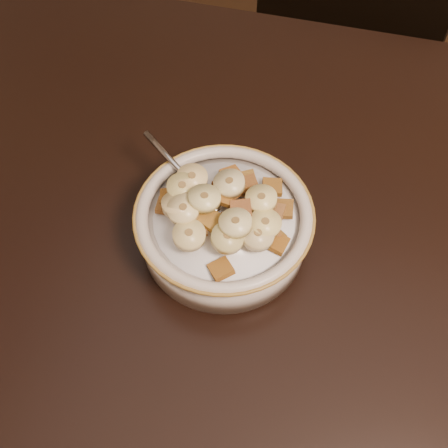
# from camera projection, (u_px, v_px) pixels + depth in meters

# --- Properties ---
(chair) EXTENTS (0.47, 0.47, 0.85)m
(chair) POSITION_uv_depth(u_px,v_px,m) (318.00, 147.00, 1.04)
(chair) COLOR black
(chair) RESTS_ON floor
(cereal_bowl) EXTENTS (0.17, 0.17, 0.04)m
(cereal_bowl) POSITION_uv_depth(u_px,v_px,m) (224.00, 229.00, 0.52)
(cereal_bowl) COLOR #B5B3AD
(cereal_bowl) RESTS_ON table
(milk) EXTENTS (0.14, 0.14, 0.00)m
(milk) POSITION_uv_depth(u_px,v_px,m) (224.00, 218.00, 0.50)
(milk) COLOR white
(milk) RESTS_ON cereal_bowl
(spoon) EXTENTS (0.05, 0.05, 0.01)m
(spoon) POSITION_uv_depth(u_px,v_px,m) (206.00, 199.00, 0.51)
(spoon) COLOR #A2A3A4
(spoon) RESTS_ON cereal_bowl
(cereal_square_0) EXTENTS (0.03, 0.03, 0.01)m
(cereal_square_0) POSITION_uv_depth(u_px,v_px,m) (261.00, 227.00, 0.48)
(cereal_square_0) COLOR brown
(cereal_square_0) RESTS_ON milk
(cereal_square_1) EXTENTS (0.02, 0.02, 0.01)m
(cereal_square_1) POSITION_uv_depth(u_px,v_px,m) (277.00, 243.00, 0.48)
(cereal_square_1) COLOR brown
(cereal_square_1) RESTS_ON milk
(cereal_square_2) EXTENTS (0.03, 0.03, 0.01)m
(cereal_square_2) POSITION_uv_depth(u_px,v_px,m) (170.00, 196.00, 0.51)
(cereal_square_2) COLOR #9C5B19
(cereal_square_2) RESTS_ON milk
(cereal_square_3) EXTENTS (0.03, 0.03, 0.01)m
(cereal_square_3) POSITION_uv_depth(u_px,v_px,m) (225.00, 185.00, 0.51)
(cereal_square_3) COLOR #965326
(cereal_square_3) RESTS_ON milk
(cereal_square_4) EXTENTS (0.02, 0.02, 0.01)m
(cereal_square_4) POSITION_uv_depth(u_px,v_px,m) (167.00, 206.00, 0.50)
(cereal_square_4) COLOR brown
(cereal_square_4) RESTS_ON milk
(cereal_square_5) EXTENTS (0.03, 0.03, 0.01)m
(cereal_square_5) POSITION_uv_depth(u_px,v_px,m) (221.00, 269.00, 0.46)
(cereal_square_5) COLOR brown
(cereal_square_5) RESTS_ON milk
(cereal_square_6) EXTENTS (0.03, 0.03, 0.01)m
(cereal_square_6) POSITION_uv_depth(u_px,v_px,m) (185.00, 194.00, 0.50)
(cereal_square_6) COLOR olive
(cereal_square_6) RESTS_ON milk
(cereal_square_7) EXTENTS (0.03, 0.03, 0.01)m
(cereal_square_7) POSITION_uv_depth(u_px,v_px,m) (235.00, 188.00, 0.50)
(cereal_square_7) COLOR #9D5820
(cereal_square_7) RESTS_ON milk
(cereal_square_8) EXTENTS (0.03, 0.03, 0.01)m
(cereal_square_8) POSITION_uv_depth(u_px,v_px,m) (241.00, 209.00, 0.48)
(cereal_square_8) COLOR brown
(cereal_square_8) RESTS_ON milk
(cereal_square_9) EXTENTS (0.03, 0.03, 0.01)m
(cereal_square_9) POSITION_uv_depth(u_px,v_px,m) (232.00, 175.00, 0.52)
(cereal_square_9) COLOR brown
(cereal_square_9) RESTS_ON milk
(cereal_square_10) EXTENTS (0.02, 0.02, 0.01)m
(cereal_square_10) POSITION_uv_depth(u_px,v_px,m) (274.00, 212.00, 0.49)
(cereal_square_10) COLOR brown
(cereal_square_10) RESTS_ON milk
(cereal_square_11) EXTENTS (0.03, 0.03, 0.01)m
(cereal_square_11) POSITION_uv_depth(u_px,v_px,m) (222.00, 224.00, 0.47)
(cereal_square_11) COLOR olive
(cereal_square_11) RESTS_ON milk
(cereal_square_12) EXTENTS (0.03, 0.03, 0.01)m
(cereal_square_12) POSITION_uv_depth(u_px,v_px,m) (272.00, 236.00, 0.48)
(cereal_square_12) COLOR brown
(cereal_square_12) RESTS_ON milk
(cereal_square_13) EXTENTS (0.03, 0.03, 0.01)m
(cereal_square_13) POSITION_uv_depth(u_px,v_px,m) (191.00, 202.00, 0.49)
(cereal_square_13) COLOR olive
(cereal_square_13) RESTS_ON milk
(cereal_square_14) EXTENTS (0.03, 0.03, 0.01)m
(cereal_square_14) POSITION_uv_depth(u_px,v_px,m) (269.00, 230.00, 0.48)
(cereal_square_14) COLOR brown
(cereal_square_14) RESTS_ON milk
(cereal_square_15) EXTENTS (0.02, 0.02, 0.01)m
(cereal_square_15) POSITION_uv_depth(u_px,v_px,m) (223.00, 195.00, 0.49)
(cereal_square_15) COLOR brown
(cereal_square_15) RESTS_ON milk
(cereal_square_16) EXTENTS (0.02, 0.02, 0.01)m
(cereal_square_16) POSITION_uv_depth(u_px,v_px,m) (193.00, 209.00, 0.49)
(cereal_square_16) COLOR brown
(cereal_square_16) RESTS_ON milk
(cereal_square_17) EXTENTS (0.02, 0.02, 0.01)m
(cereal_square_17) POSITION_uv_depth(u_px,v_px,m) (283.00, 209.00, 0.49)
(cereal_square_17) COLOR #905C21
(cereal_square_17) RESTS_ON milk
(cereal_square_18) EXTENTS (0.03, 0.03, 0.01)m
(cereal_square_18) POSITION_uv_depth(u_px,v_px,m) (248.00, 185.00, 0.51)
(cereal_square_18) COLOR brown
(cereal_square_18) RESTS_ON milk
(cereal_square_19) EXTENTS (0.02, 0.02, 0.01)m
(cereal_square_19) POSITION_uv_depth(u_px,v_px,m) (272.00, 187.00, 0.51)
(cereal_square_19) COLOR brown
(cereal_square_19) RESTS_ON milk
(cereal_square_20) EXTENTS (0.02, 0.02, 0.01)m
(cereal_square_20) POSITION_uv_depth(u_px,v_px,m) (191.00, 226.00, 0.48)
(cereal_square_20) COLOR brown
(cereal_square_20) RESTS_ON milk
(cereal_square_21) EXTENTS (0.03, 0.03, 0.01)m
(cereal_square_21) POSITION_uv_depth(u_px,v_px,m) (209.00, 219.00, 0.47)
(cereal_square_21) COLOR #945E19
(cereal_square_21) RESTS_ON milk
(cereal_square_22) EXTENTS (0.03, 0.03, 0.01)m
(cereal_square_22) POSITION_uv_depth(u_px,v_px,m) (246.00, 180.00, 0.52)
(cereal_square_22) COLOR olive
(cereal_square_22) RESTS_ON milk
(cereal_square_23) EXTENTS (0.03, 0.03, 0.01)m
(cereal_square_23) POSITION_uv_depth(u_px,v_px,m) (197.00, 226.00, 0.48)
(cereal_square_23) COLOR brown
(cereal_square_23) RESTS_ON milk
(cereal_square_24) EXTENTS (0.03, 0.03, 0.01)m
(cereal_square_24) POSITION_uv_depth(u_px,v_px,m) (230.00, 178.00, 0.51)
(cereal_square_24) COLOR olive
(cereal_square_24) RESTS_ON milk
(banana_slice_0) EXTENTS (0.04, 0.04, 0.01)m
(banana_slice_0) POSITION_uv_depth(u_px,v_px,m) (229.00, 183.00, 0.49)
(banana_slice_0) COLOR #FCE5A6
(banana_slice_0) RESTS_ON milk
(banana_slice_1) EXTENTS (0.04, 0.04, 0.01)m
(banana_slice_1) POSITION_uv_depth(u_px,v_px,m) (235.00, 223.00, 0.46)
(banana_slice_1) COLOR #EFD88F
(banana_slice_1) RESTS_ON milk
(banana_slice_2) EXTENTS (0.04, 0.04, 0.01)m
(banana_slice_2) POSITION_uv_depth(u_px,v_px,m) (192.00, 178.00, 0.49)
(banana_slice_2) COLOR #EFDB93
(banana_slice_2) RESTS_ON milk
(banana_slice_3) EXTENTS (0.04, 0.04, 0.01)m
(banana_slice_3) POSITION_uv_depth(u_px,v_px,m) (227.00, 238.00, 0.46)
(banana_slice_3) COLOR #DACD73
(banana_slice_3) RESTS_ON milk
(banana_slice_4) EXTENTS (0.04, 0.04, 0.01)m
(banana_slice_4) POSITION_uv_depth(u_px,v_px,m) (187.00, 185.00, 0.49)
(banana_slice_4) COLOR #DCC96D
(banana_slice_4) RESTS_ON milk
(banana_slice_5) EXTENTS (0.04, 0.04, 0.01)m
(banana_slice_5) POSITION_uv_depth(u_px,v_px,m) (182.00, 188.00, 0.49)
(banana_slice_5) COLOR #DBC574
(banana_slice_5) RESTS_ON milk
(banana_slice_6) EXTENTS (0.03, 0.03, 0.01)m
(banana_slice_6) POSITION_uv_depth(u_px,v_px,m) (258.00, 235.00, 0.47)
(banana_slice_6) COLOR #D6C184
(banana_slice_6) RESTS_ON milk
(banana_slice_7) EXTENTS (0.04, 0.04, 0.01)m
(banana_slice_7) POSITION_uv_depth(u_px,v_px,m) (189.00, 235.00, 0.46)
(banana_slice_7) COLOR beige
(banana_slice_7) RESTS_ON milk
(banana_slice_8) EXTENTS (0.04, 0.04, 0.01)m
(banana_slice_8) POSITION_uv_depth(u_px,v_px,m) (183.00, 210.00, 0.47)
(banana_slice_8) COLOR #FDE5A3
(banana_slice_8) RESTS_ON milk
(banana_slice_9) EXTENTS (0.03, 0.03, 0.01)m
(banana_slice_9) POSITION_uv_depth(u_px,v_px,m) (265.00, 224.00, 0.47)
(banana_slice_9) COLOR #EDD57E
(banana_slice_9) RESTS_ON milk
(banana_slice_10) EXTENTS (0.04, 0.04, 0.01)m
(banana_slice_10) POSITION_uv_depth(u_px,v_px,m) (205.00, 198.00, 0.47)
(banana_slice_10) COLOR #FEF095
(banana_slice_10) RESTS_ON milk
(banana_slice_11) EXTENTS (0.04, 0.04, 0.01)m
(banana_slice_11) POSITION_uv_depth(u_px,v_px,m) (178.00, 204.00, 0.48)
(banana_slice_11) COLOR #E4C673
(banana_slice_11) RESTS_ON milk
(banana_slice_12) EXTENTS (0.04, 0.04, 0.01)m
(banana_slice_12) POSITION_uv_depth(u_px,v_px,m) (261.00, 199.00, 0.49)
(banana_slice_12) COLOR #F4E476
(banana_slice_12) RESTS_ON milk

